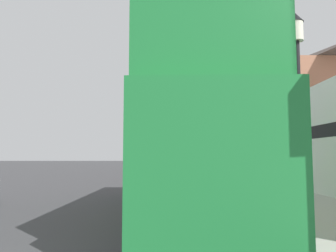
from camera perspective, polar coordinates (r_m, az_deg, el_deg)
name	(u,v)px	position (r m, az deg, el deg)	size (l,w,h in m)	color
ground_plane	(123,179)	(24.55, -7.85, -9.21)	(144.00, 144.00, 0.00)	#3D3D3F
sidewalk	(236,182)	(21.84, 11.80, -9.50)	(3.96, 108.00, 0.14)	#ADAAA3
brick_terrace_rear	(270,122)	(31.31, 17.32, 0.64)	(6.00, 24.42, 9.55)	#9E664C
tour_bus	(195,153)	(10.09, 4.67, -4.63)	(2.93, 11.11, 4.25)	#1E7A38
parked_car_ahead_of_bus	(191,174)	(19.20, 4.08, -8.36)	(1.89, 4.02, 1.47)	#9E9EA3
lamp_post_nearest	(298,79)	(8.11, 21.66, 7.60)	(0.35, 0.35, 4.96)	black
lamp_post_second	(230,121)	(15.80, 10.70, 0.94)	(0.35, 0.35, 4.79)	black
lamp_post_third	(209,135)	(23.77, 7.23, -1.50)	(0.35, 0.35, 4.50)	black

